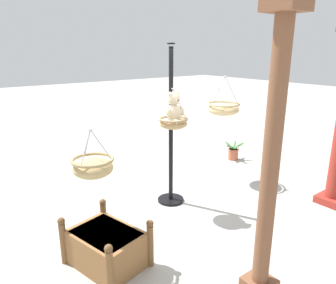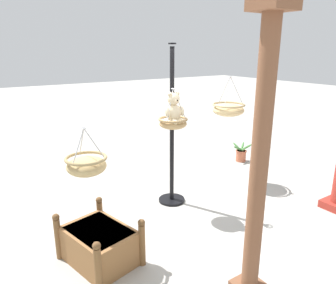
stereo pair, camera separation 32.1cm
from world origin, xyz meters
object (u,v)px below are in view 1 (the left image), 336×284
hanging_basket_left_high (223,109)px  hanging_basket_right_low (93,167)px  teddy_bear (174,110)px  wooden_planter_box (107,246)px  potted_plant_fern_front (233,152)px  display_pole_central (171,155)px  hanging_basket_with_teddy (173,123)px  greenhouse_pillar_left (270,168)px

hanging_basket_left_high → hanging_basket_right_low: hanging_basket_left_high is taller
teddy_bear → wooden_planter_box: size_ratio=0.45×
teddy_bear → hanging_basket_right_low: size_ratio=0.83×
teddy_bear → potted_plant_fern_front: teddy_bear is taller
hanging_basket_left_high → hanging_basket_right_low: bearing=15.8°
hanging_basket_right_low → wooden_planter_box: 0.99m
teddy_bear → potted_plant_fern_front: 3.17m
teddy_bear → hanging_basket_left_high: (-1.53, -0.44, -0.21)m
teddy_bear → hanging_basket_left_high: hanging_basket_left_high is taller
display_pole_central → hanging_basket_with_teddy: display_pole_central is taller
wooden_planter_box → hanging_basket_left_high: bearing=-161.4°
hanging_basket_left_high → hanging_basket_with_teddy: bearing=15.2°
hanging_basket_left_high → greenhouse_pillar_left: 3.05m
hanging_basket_right_low → display_pole_central: bearing=-157.3°
display_pole_central → greenhouse_pillar_left: greenhouse_pillar_left is taller
hanging_basket_right_low → potted_plant_fern_front: hanging_basket_right_low is taller
teddy_bear → hanging_basket_right_low: 1.62m
display_pole_central → potted_plant_fern_front: (-2.47, -0.78, -0.64)m
hanging_basket_with_teddy → hanging_basket_left_high: 1.59m
teddy_bear → hanging_basket_left_high: size_ratio=0.63×
hanging_basket_left_high → greenhouse_pillar_left: greenhouse_pillar_left is taller
hanging_basket_right_low → greenhouse_pillar_left: (-1.14, 1.52, 0.18)m
wooden_planter_box → teddy_bear: bearing=-158.7°
greenhouse_pillar_left → potted_plant_fern_front: greenhouse_pillar_left is taller
potted_plant_fern_front → greenhouse_pillar_left: bearing=45.2°
hanging_basket_with_teddy → greenhouse_pillar_left: size_ratio=0.21×
display_pole_central → potted_plant_fern_front: display_pole_central is taller
teddy_bear → hanging_basket_left_high: 1.61m
teddy_bear → hanging_basket_with_teddy: bearing=-90.0°
hanging_basket_with_teddy → wooden_planter_box: size_ratio=0.58×
display_pole_central → potted_plant_fern_front: 2.67m
display_pole_central → hanging_basket_with_teddy: 0.68m
hanging_basket_with_teddy → greenhouse_pillar_left: 2.00m
teddy_bear → hanging_basket_right_low: (1.51, 0.42, -0.42)m
hanging_basket_right_low → potted_plant_fern_front: (-4.13, -1.48, -1.03)m
hanging_basket_left_high → wooden_planter_box: 3.39m
display_pole_central → wooden_planter_box: display_pole_central is taller
hanging_basket_right_low → hanging_basket_left_high: bearing=-164.2°
hanging_basket_left_high → wooden_planter_box: size_ratio=0.70×
greenhouse_pillar_left → display_pole_central: bearing=-103.1°
wooden_planter_box → potted_plant_fern_front: size_ratio=2.06×
potted_plant_fern_front → display_pole_central: bearing=17.6°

